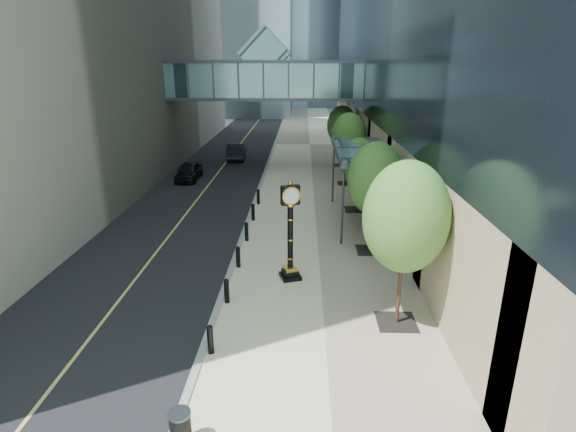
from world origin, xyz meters
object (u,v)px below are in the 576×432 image
object	(u,v)px
trash_bin	(181,430)
car_far	(236,151)
street_clock	(290,238)
pedestrian	(372,214)
car_near	(189,171)

from	to	relation	value
trash_bin	car_far	distance (m)	34.66
street_clock	pedestrian	distance (m)	7.44
trash_bin	car_near	world-z (taller)	car_near
street_clock	car_far	distance (m)	26.17
street_clock	pedestrian	xyz separation A→B (m)	(4.34, 5.98, -0.90)
pedestrian	car_far	xyz separation A→B (m)	(-10.27, 19.48, -0.25)
street_clock	car_near	world-z (taller)	street_clock
car_near	car_far	bearing A→B (deg)	72.38
car_far	trash_bin	bearing A→B (deg)	92.04
trash_bin	pedestrian	xyz separation A→B (m)	(6.73, 15.00, 0.52)
street_clock	pedestrian	size ratio (longest dim) A/B	2.22
street_clock	trash_bin	bearing A→B (deg)	-123.90
pedestrian	car_near	xyz separation A→B (m)	(-12.88, 11.16, -0.32)
trash_bin	car_far	world-z (taller)	car_far
car_near	car_far	xyz separation A→B (m)	(2.61, 8.32, 0.07)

